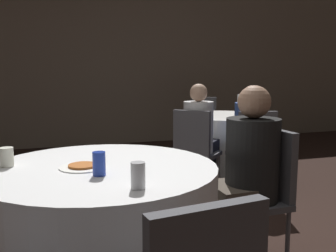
% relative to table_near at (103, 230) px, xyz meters
% --- Properties ---
extents(wall_back, '(16.00, 0.06, 2.80)m').
position_rel_table_near_xyz_m(wall_back, '(0.21, 4.63, 1.02)').
color(wall_back, gray).
rests_on(wall_back, ground_plane).
extents(table_near, '(1.31, 1.31, 0.75)m').
position_rel_table_near_xyz_m(table_near, '(0.00, 0.00, 0.00)').
color(table_near, white).
rests_on(table_near, ground_plane).
extents(table_far, '(1.13, 1.13, 0.75)m').
position_rel_table_near_xyz_m(table_far, '(1.80, 2.12, 0.00)').
color(table_far, white).
rests_on(table_far, ground_plane).
extents(chair_near_east, '(0.41, 0.41, 0.91)m').
position_rel_table_near_xyz_m(chair_near_east, '(1.07, 0.02, 0.16)').
color(chair_near_east, '#47474C').
rests_on(chair_near_east, ground_plane).
extents(chair_far_southwest, '(0.57, 0.57, 0.91)m').
position_rel_table_near_xyz_m(chair_far_southwest, '(1.13, 1.41, 0.16)').
color(chair_far_southwest, '#47474C').
rests_on(chair_far_southwest, ground_plane).
extents(chair_far_north, '(0.46, 0.46, 0.91)m').
position_rel_table_near_xyz_m(chair_far_north, '(1.96, 3.08, 0.16)').
color(chair_far_north, '#47474C').
rests_on(chair_far_north, ground_plane).
extents(chair_far_south, '(0.46, 0.46, 0.91)m').
position_rel_table_near_xyz_m(chair_far_south, '(1.65, 1.15, 0.16)').
color(chair_far_south, '#47474C').
rests_on(chair_far_south, ground_plane).
extents(person_blue_shirt, '(0.36, 0.50, 1.15)m').
position_rel_table_near_xyz_m(person_blue_shirt, '(1.68, 1.31, 0.20)').
color(person_blue_shirt, '#33384C').
rests_on(person_blue_shirt, ground_plane).
extents(person_black_shirt, '(0.51, 0.35, 1.19)m').
position_rel_table_near_xyz_m(person_black_shirt, '(0.91, 0.02, 0.23)').
color(person_black_shirt, '#4C4238').
rests_on(person_black_shirt, ground_plane).
extents(person_white_shirt, '(0.45, 0.45, 1.16)m').
position_rel_table_near_xyz_m(person_white_shirt, '(1.24, 1.53, 0.20)').
color(person_white_shirt, black).
rests_on(person_white_shirt, ground_plane).
extents(pizza_plate_near, '(0.26, 0.26, 0.02)m').
position_rel_table_near_xyz_m(pizza_plate_near, '(-0.10, 0.00, 0.38)').
color(pizza_plate_near, white).
rests_on(pizza_plate_near, table_near).
extents(soda_can_blue, '(0.07, 0.07, 0.12)m').
position_rel_table_near_xyz_m(soda_can_blue, '(-0.03, -0.19, 0.44)').
color(soda_can_blue, '#1E38A5').
rests_on(soda_can_blue, table_near).
extents(soda_can_silver, '(0.07, 0.07, 0.12)m').
position_rel_table_near_xyz_m(soda_can_silver, '(0.10, -0.46, 0.44)').
color(soda_can_silver, silver).
rests_on(soda_can_silver, table_near).
extents(cup_near, '(0.08, 0.08, 0.11)m').
position_rel_table_near_xyz_m(cup_near, '(-0.50, 0.15, 0.43)').
color(cup_near, silver).
rests_on(cup_near, table_near).
extents(bottle_far, '(0.09, 0.09, 0.24)m').
position_rel_table_near_xyz_m(bottle_far, '(2.12, 2.29, 0.50)').
color(bottle_far, white).
rests_on(bottle_far, table_far).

